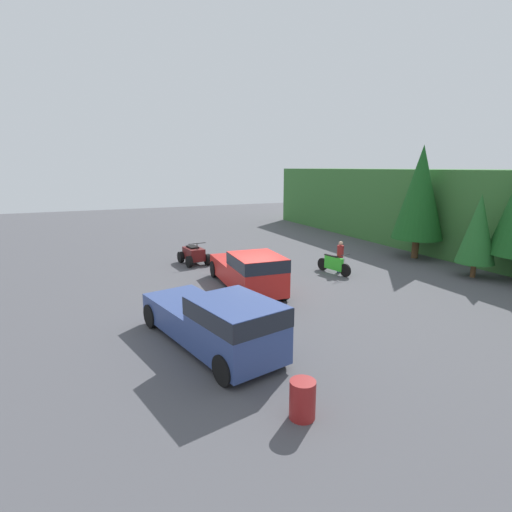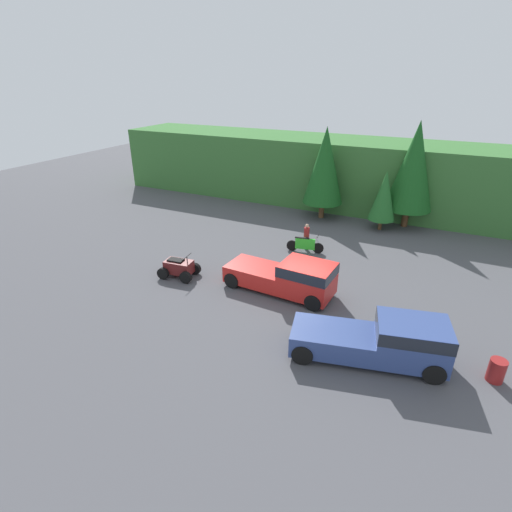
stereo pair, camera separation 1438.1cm
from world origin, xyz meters
The scene contains 11 objects.
ground_plane centered at (0.00, 0.00, 0.00)m, with size 80.00×80.00×0.00m, color #4C4C51.
hillside_backdrop centered at (0.00, 16.00, 2.62)m, with size 44.00×6.00×5.24m.
tree_left centered at (-2.81, 11.91, 3.92)m, with size 2.93×2.93×6.67m.
tree_mid_left centered at (1.67, 11.26, 2.43)m, with size 1.82×1.82×4.14m.
tree_mid_right centered at (3.13, 12.71, 4.28)m, with size 3.21×3.21×7.29m.
pickup_truck_red centered at (-0.78, 0.14, 0.96)m, with size 5.61×2.34×1.82m.
pickup_truck_second centered at (4.29, -3.04, 0.96)m, with size 6.02×3.19×1.82m.
dirt_bike centered at (-1.76, 5.28, 0.47)m, with size 2.25×0.71×1.14m.
quad_atv centered at (-6.78, -0.76, 0.51)m, with size 2.11×1.51×1.28m.
rider_person centered at (-1.85, 5.72, 0.90)m, with size 0.46×0.46×1.65m.
steel_barrel centered at (8.16, -2.42, 0.44)m, with size 0.58×0.58×0.88m.
Camera 2 is at (5.34, -16.19, 10.10)m, focal length 28.00 mm.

